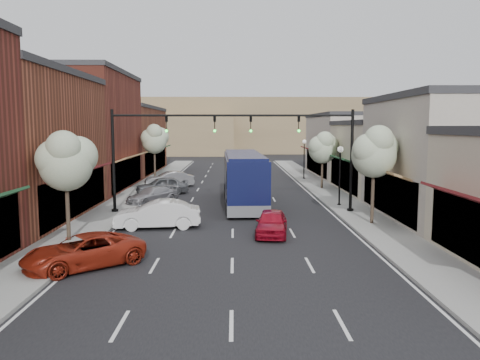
{
  "coord_description": "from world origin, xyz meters",
  "views": [
    {
      "loc": [
        0.09,
        -23.3,
        5.87
      ],
      "look_at": [
        0.49,
        8.69,
        2.2
      ],
      "focal_mm": 35.0,
      "sensor_mm": 36.0,
      "label": 1
    }
  ],
  "objects_px": {
    "coach_bus": "(244,178)",
    "parked_car_b": "(157,214)",
    "tree_left_far": "(155,139)",
    "parked_car_e": "(169,179)",
    "tree_right_far": "(323,147)",
    "red_hatchback": "(272,223)",
    "tree_left_near": "(66,160)",
    "tree_right_near": "(375,151)",
    "lamp_post_far": "(304,153)",
    "parked_car_c": "(152,195)",
    "lamp_post_near": "(340,166)",
    "parked_car_d": "(162,186)",
    "parked_car_a": "(84,251)",
    "signal_mast_right": "(317,145)",
    "signal_mast_left": "(149,145)"
  },
  "relations": [
    {
      "from": "coach_bus",
      "to": "parked_car_b",
      "type": "distance_m",
      "value": 9.86
    },
    {
      "from": "coach_bus",
      "to": "tree_left_far",
      "type": "bearing_deg",
      "value": 120.49
    },
    {
      "from": "tree_left_far",
      "to": "parked_car_e",
      "type": "xyz_separation_m",
      "value": [
        2.05,
        -4.15,
        -3.84
      ]
    },
    {
      "from": "tree_right_far",
      "to": "red_hatchback",
      "type": "distance_m",
      "value": 19.71
    },
    {
      "from": "red_hatchback",
      "to": "tree_left_near",
      "type": "bearing_deg",
      "value": -164.37
    },
    {
      "from": "coach_bus",
      "to": "red_hatchback",
      "type": "distance_m",
      "value": 10.34
    },
    {
      "from": "parked_car_b",
      "to": "tree_right_near",
      "type": "bearing_deg",
      "value": 85.94
    },
    {
      "from": "lamp_post_far",
      "to": "parked_car_c",
      "type": "xyz_separation_m",
      "value": [
        -14.0,
        -15.86,
        -2.37
      ]
    },
    {
      "from": "lamp_post_near",
      "to": "parked_car_d",
      "type": "height_order",
      "value": "lamp_post_near"
    },
    {
      "from": "coach_bus",
      "to": "parked_car_e",
      "type": "height_order",
      "value": "coach_bus"
    },
    {
      "from": "tree_right_near",
      "to": "parked_car_b",
      "type": "relative_size",
      "value": 1.21
    },
    {
      "from": "tree_left_far",
      "to": "red_hatchback",
      "type": "bearing_deg",
      "value": -66.98
    },
    {
      "from": "tree_left_near",
      "to": "parked_car_c",
      "type": "xyz_separation_m",
      "value": [
        2.05,
        12.2,
        -3.59
      ]
    },
    {
      "from": "red_hatchback",
      "to": "tree_left_far",
      "type": "bearing_deg",
      "value": 119.91
    },
    {
      "from": "lamp_post_near",
      "to": "parked_car_b",
      "type": "bearing_deg",
      "value": -149.69
    },
    {
      "from": "tree_right_near",
      "to": "lamp_post_far",
      "type": "height_order",
      "value": "tree_right_near"
    },
    {
      "from": "parked_car_a",
      "to": "signal_mast_right",
      "type": "bearing_deg",
      "value": 97.18
    },
    {
      "from": "parked_car_b",
      "to": "tree_right_far",
      "type": "bearing_deg",
      "value": 135.94
    },
    {
      "from": "signal_mast_right",
      "to": "tree_right_far",
      "type": "relative_size",
      "value": 1.51
    },
    {
      "from": "parked_car_c",
      "to": "parked_car_e",
      "type": "relative_size",
      "value": 0.93
    },
    {
      "from": "coach_bus",
      "to": "parked_car_e",
      "type": "xyz_separation_m",
      "value": [
        -7.0,
        10.09,
        -1.24
      ]
    },
    {
      "from": "parked_car_a",
      "to": "parked_car_e",
      "type": "distance_m",
      "value": 26.0
    },
    {
      "from": "tree_right_far",
      "to": "parked_car_e",
      "type": "bearing_deg",
      "value": 172.74
    },
    {
      "from": "signal_mast_left",
      "to": "tree_left_far",
      "type": "xyz_separation_m",
      "value": [
        -2.63,
        17.95,
        -0.02
      ]
    },
    {
      "from": "tree_right_far",
      "to": "tree_left_near",
      "type": "distance_m",
      "value": 25.99
    },
    {
      "from": "signal_mast_left",
      "to": "coach_bus",
      "type": "distance_m",
      "value": 7.86
    },
    {
      "from": "parked_car_a",
      "to": "parked_car_e",
      "type": "relative_size",
      "value": 1.07
    },
    {
      "from": "lamp_post_far",
      "to": "tree_left_far",
      "type": "bearing_deg",
      "value": -172.7
    },
    {
      "from": "signal_mast_left",
      "to": "parked_car_b",
      "type": "distance_m",
      "value": 6.11
    },
    {
      "from": "parked_car_e",
      "to": "lamp_post_far",
      "type": "bearing_deg",
      "value": 96.24
    },
    {
      "from": "tree_left_far",
      "to": "lamp_post_near",
      "type": "height_order",
      "value": "tree_left_far"
    },
    {
      "from": "tree_right_far",
      "to": "parked_car_d",
      "type": "relative_size",
      "value": 1.21
    },
    {
      "from": "coach_bus",
      "to": "red_hatchback",
      "type": "xyz_separation_m",
      "value": [
        1.32,
        -10.17,
        -1.32
      ]
    },
    {
      "from": "tree_right_far",
      "to": "lamp_post_near",
      "type": "relative_size",
      "value": 1.22
    },
    {
      "from": "lamp_post_far",
      "to": "parked_car_b",
      "type": "relative_size",
      "value": 0.9
    },
    {
      "from": "parked_car_d",
      "to": "coach_bus",
      "type": "bearing_deg",
      "value": 35.56
    },
    {
      "from": "signal_mast_right",
      "to": "parked_car_c",
      "type": "height_order",
      "value": "signal_mast_right"
    },
    {
      "from": "tree_left_far",
      "to": "lamp_post_far",
      "type": "height_order",
      "value": "tree_left_far"
    },
    {
      "from": "signal_mast_left",
      "to": "tree_right_near",
      "type": "height_order",
      "value": "signal_mast_left"
    },
    {
      "from": "signal_mast_left",
      "to": "parked_car_a",
      "type": "height_order",
      "value": "signal_mast_left"
    },
    {
      "from": "lamp_post_near",
      "to": "parked_car_c",
      "type": "xyz_separation_m",
      "value": [
        -14.0,
        1.64,
        -2.37
      ]
    },
    {
      "from": "tree_right_far",
      "to": "lamp_post_near",
      "type": "distance_m",
      "value": 9.51
    },
    {
      "from": "coach_bus",
      "to": "parked_car_a",
      "type": "xyz_separation_m",
      "value": [
        -7.0,
        -15.91,
        -1.32
      ]
    },
    {
      "from": "tree_left_near",
      "to": "parked_car_b",
      "type": "height_order",
      "value": "tree_left_near"
    },
    {
      "from": "tree_left_far",
      "to": "parked_car_b",
      "type": "height_order",
      "value": "tree_left_far"
    },
    {
      "from": "tree_right_far",
      "to": "red_hatchback",
      "type": "relative_size",
      "value": 1.34
    },
    {
      "from": "parked_car_a",
      "to": "tree_right_near",
      "type": "bearing_deg",
      "value": 80.52
    },
    {
      "from": "signal_mast_left",
      "to": "tree_right_near",
      "type": "xyz_separation_m",
      "value": [
        13.97,
        -4.05,
        -0.17
      ]
    },
    {
      "from": "tree_right_near",
      "to": "parked_car_c",
      "type": "height_order",
      "value": "tree_right_near"
    },
    {
      "from": "tree_right_far",
      "to": "tree_right_near",
      "type": "bearing_deg",
      "value": -90.0
    }
  ]
}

